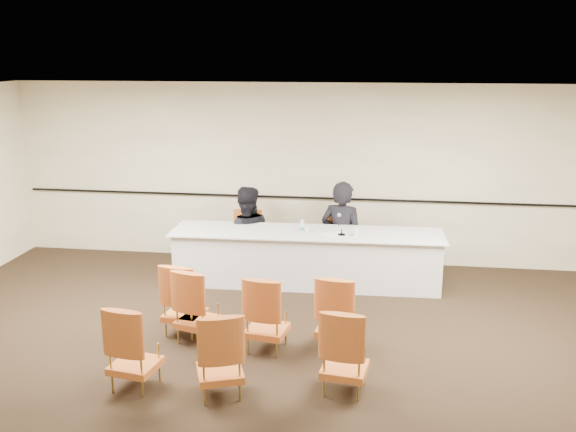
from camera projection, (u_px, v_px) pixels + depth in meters
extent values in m
plane|color=black|center=(264.00, 369.00, 7.26)|extent=(10.00, 10.00, 0.00)
plane|color=silver|center=(261.00, 101.00, 6.51)|extent=(10.00, 10.00, 0.00)
cube|color=#F5EAC1|center=(305.00, 174.00, 10.72)|extent=(10.00, 0.04, 3.00)
cube|color=black|center=(305.00, 198.00, 10.78)|extent=(9.80, 0.04, 0.03)
imported|color=black|center=(342.00, 241.00, 10.33)|extent=(0.82, 0.66, 1.96)
imported|color=black|center=(246.00, 240.00, 10.51)|extent=(1.01, 0.86, 1.81)
cube|color=white|center=(335.00, 234.00, 9.60)|extent=(0.37, 0.35, 0.00)
cylinder|color=silver|center=(307.00, 229.00, 9.69)|extent=(0.08, 0.08, 0.10)
cylinder|color=silver|center=(356.00, 232.00, 9.48)|extent=(0.10, 0.10, 0.12)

